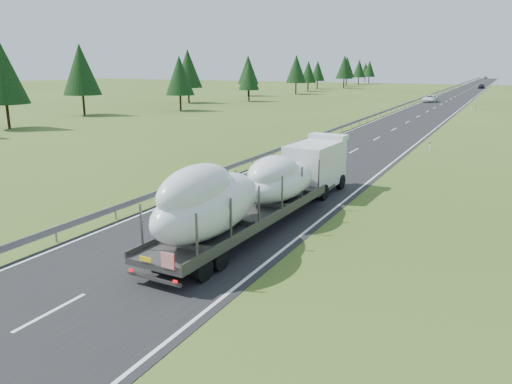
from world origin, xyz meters
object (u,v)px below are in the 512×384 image
at_px(distant_van, 430,99).
at_px(distant_car_blue, 486,77).
at_px(highway_sign, 476,100).
at_px(boat_truck, 262,185).
at_px(distant_car_dark, 482,86).

height_order(distant_van, distant_car_blue, distant_van).
height_order(highway_sign, distant_car_blue, highway_sign).
bearing_deg(boat_truck, distant_van, 93.18).
bearing_deg(boat_truck, distant_car_blue, 90.84).
bearing_deg(distant_van, distant_car_dark, 88.30).
distance_m(highway_sign, boat_truck, 77.65).
bearing_deg(distant_car_blue, distant_van, -88.63).
distance_m(highway_sign, distant_van, 18.85).
distance_m(highway_sign, distant_car_blue, 217.34).
bearing_deg(boat_truck, highway_sign, 86.34).
xyz_separation_m(boat_truck, distant_car_dark, (0.96, 165.09, -1.36)).
xyz_separation_m(highway_sign, distant_car_blue, (-9.25, 217.14, -1.13)).
xyz_separation_m(distant_van, distant_car_blue, (0.88, 201.28, -0.08)).
distance_m(highway_sign, distant_car_dark, 87.69).
relative_size(highway_sign, distant_car_blue, 0.63).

